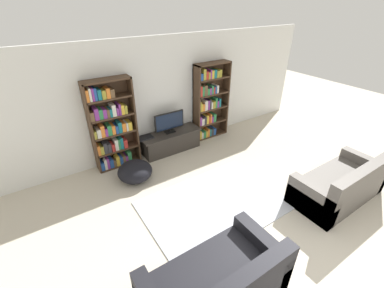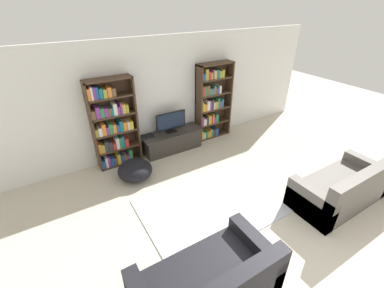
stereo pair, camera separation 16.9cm
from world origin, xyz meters
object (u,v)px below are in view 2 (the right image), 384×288
couch_right_sofa (341,189)px  beanbag_ottoman (135,170)px  bookshelf_left (113,126)px  couch_left_sectional (208,286)px  tv_stand (172,141)px  television (171,122)px  bookshelf_right (211,102)px  laptop (147,137)px

couch_right_sofa → beanbag_ottoman: (-2.92, 2.59, -0.10)m
bookshelf_left → couch_left_sectional: size_ratio=1.13×
tv_stand → television: bearing=90.0°
bookshelf_right → tv_stand: size_ratio=1.31×
bookshelf_left → television: bookshelf_left is taller
tv_stand → beanbag_ottoman: size_ratio=2.12×
bookshelf_right → television: 1.23m
laptop → couch_right_sofa: (2.35, -3.29, -0.20)m
bookshelf_left → television: size_ratio=2.60×
couch_left_sectional → laptop: bearing=78.9°
television → laptop: size_ratio=2.14×
laptop → beanbag_ottoman: size_ratio=0.50×
television → beanbag_ottoman: 1.45m
bookshelf_left → couch_left_sectional: 3.63m
tv_stand → couch_right_sofa: (1.74, -3.22, 0.05)m
bookshelf_left → bookshelf_right: same height
tv_stand → television: 0.50m
bookshelf_right → couch_right_sofa: (0.54, -3.34, -0.67)m
bookshelf_left → laptop: bearing=-3.9°
laptop → couch_right_sofa: bearing=-54.5°
tv_stand → couch_left_sectional: bearing=-110.7°
bookshelf_left → bookshelf_right: size_ratio=1.00×
bookshelf_left → beanbag_ottoman: bookshelf_left is taller
bookshelf_right → beanbag_ottoman: bearing=-162.5°
couch_right_sofa → beanbag_ottoman: 3.91m
tv_stand → laptop: bearing=172.6°
laptop → beanbag_ottoman: 0.95m
television → couch_left_sectional: television is taller
bookshelf_right → beanbag_ottoman: size_ratio=2.78×
bookshelf_right → couch_right_sofa: 3.45m
bookshelf_right → tv_stand: 1.41m
television → laptop: television is taller
beanbag_ottoman → couch_right_sofa: bearing=-41.6°
bookshelf_left → tv_stand: size_ratio=1.31×
couch_right_sofa → beanbag_ottoman: bearing=138.4°
television → couch_right_sofa: 3.71m
bookshelf_left → bookshelf_right: bearing=0.1°
bookshelf_left → beanbag_ottoman: 1.06m
bookshelf_right → beanbag_ottoman: 2.61m
bookshelf_left → couch_right_sofa: (3.06, -3.34, -0.64)m
tv_stand → bookshelf_left: bearing=174.5°
couch_left_sectional → tv_stand: bearing=69.3°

